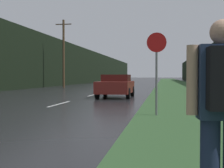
% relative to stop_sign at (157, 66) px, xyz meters
% --- Properties ---
extents(grass_verge, '(6.00, 240.00, 0.02)m').
position_rel_stop_sign_xyz_m(grass_verge, '(2.30, 29.20, -1.62)').
color(grass_verge, '#33562D').
rests_on(grass_verge, ground_plane).
extents(lane_stripe_c, '(0.12, 3.00, 0.01)m').
position_rel_stop_sign_xyz_m(lane_stripe_c, '(-4.51, 3.60, -1.63)').
color(lane_stripe_c, silver).
rests_on(lane_stripe_c, ground_plane).
extents(lane_stripe_d, '(0.12, 3.00, 0.01)m').
position_rel_stop_sign_xyz_m(lane_stripe_d, '(-4.51, 10.60, -1.63)').
color(lane_stripe_d, silver).
rests_on(lane_stripe_d, ground_plane).
extents(lane_stripe_e, '(0.12, 3.00, 0.01)m').
position_rel_stop_sign_xyz_m(lane_stripe_e, '(-4.51, 17.60, -1.63)').
color(lane_stripe_e, silver).
rests_on(lane_stripe_e, ground_plane).
extents(treeline_far_side, '(2.00, 140.00, 6.21)m').
position_rel_stop_sign_xyz_m(treeline_far_side, '(-14.33, 39.20, 1.47)').
color(treeline_far_side, black).
rests_on(treeline_far_side, ground_plane).
extents(treeline_near_side, '(2.00, 140.00, 6.12)m').
position_rel_stop_sign_xyz_m(treeline_near_side, '(8.30, 39.20, 1.43)').
color(treeline_near_side, black).
rests_on(treeline_near_side, ground_plane).
extents(utility_pole_far, '(1.80, 0.24, 7.59)m').
position_rel_stop_sign_xyz_m(utility_pole_far, '(-10.79, 23.44, 2.29)').
color(utility_pole_far, '#4C3823').
rests_on(utility_pole_far, ground_plane).
extents(stop_sign, '(0.64, 0.07, 2.69)m').
position_rel_stop_sign_xyz_m(stop_sign, '(0.00, 0.00, 0.00)').
color(stop_sign, slate).
rests_on(stop_sign, ground_plane).
extents(hitchhiker_with_backpack, '(0.62, 0.44, 1.78)m').
position_rel_stop_sign_xyz_m(hitchhiker_with_backpack, '(0.72, -7.36, -0.61)').
color(hitchhiker_with_backpack, '#1E2847').
rests_on(hitchhiker_with_backpack, ground_plane).
extents(car_passing_near, '(1.98, 4.01, 1.38)m').
position_rel_stop_sign_xyz_m(car_passing_near, '(-2.60, 8.47, -0.92)').
color(car_passing_near, maroon).
rests_on(car_passing_near, ground_plane).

